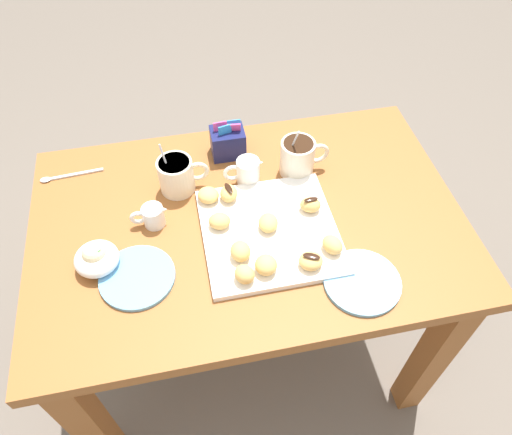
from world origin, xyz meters
The scene contains 25 objects.
ground_plane centered at (0.00, 0.00, 0.00)m, with size 8.00×8.00×0.00m, color #665B51.
dining_table centered at (0.00, 0.00, 0.58)m, with size 1.06×0.70×0.72m.
pastry_plate_square centered at (0.04, -0.06, 0.73)m, with size 0.32×0.32×0.02m, color white.
coffee_mug_cream_left centered at (-0.16, 0.14, 0.77)m, with size 0.13×0.09×0.14m.
coffee_mug_cream_right centered at (0.16, 0.14, 0.77)m, with size 0.13×0.09×0.15m.
cream_pitcher_white centered at (0.02, 0.13, 0.76)m, with size 0.10×0.06×0.07m.
sugar_caddy centered at (-0.01, 0.24, 0.76)m, with size 0.09×0.07×0.11m.
ice_cream_bowl centered at (-0.36, -0.07, 0.75)m, with size 0.10×0.10×0.07m.
chocolate_sauce_pitcher centered at (-0.23, 0.03, 0.75)m, with size 0.09×0.05×0.06m.
saucer_sky_left centered at (-0.28, -0.12, 0.72)m, with size 0.17×0.17×0.01m, color #66A8DB.
saucer_sky_right centered at (0.21, -0.23, 0.72)m, with size 0.17×0.17×0.01m, color #66A8DB.
loose_spoon_near_saucer centered at (-0.45, 0.24, 0.72)m, with size 0.16×0.02×0.01m.
beignet_0 centered at (0.17, -0.14, 0.75)m, with size 0.04×0.05×0.04m, color #E5B260.
beignet_1 centered at (0.15, -0.02, 0.75)m, with size 0.05×0.04×0.04m, color #E5B260.
chocolate_drizzle_1 centered at (0.15, -0.02, 0.77)m, with size 0.04×0.01×0.01m, color black.
beignet_2 centered at (0.11, -0.17, 0.75)m, with size 0.05×0.05×0.03m, color #E5B260.
chocolate_drizzle_2 centered at (0.11, -0.17, 0.77)m, with size 0.04×0.02×0.01m, color black.
beignet_3 centered at (-0.04, -0.18, 0.75)m, with size 0.04×0.05×0.04m, color #E5B260.
beignet_4 centered at (0.04, -0.05, 0.75)m, with size 0.06×0.05×0.03m, color #E5B260.
beignet_5 centered at (-0.04, 0.06, 0.75)m, with size 0.05×0.04×0.03m, color #E5B260.
chocolate_drizzle_5 centered at (-0.04, 0.06, 0.77)m, with size 0.04×0.01×0.01m, color black.
beignet_6 centered at (-0.04, -0.12, 0.76)m, with size 0.05×0.05×0.04m, color #E5B260.
beignet_7 centered at (-0.07, -0.02, 0.75)m, with size 0.05×0.05×0.03m, color #E5B260.
beignet_8 centered at (-0.09, 0.07, 0.75)m, with size 0.05×0.05×0.03m, color #E5B260.
beignet_9 centered at (0.01, -0.17, 0.75)m, with size 0.05×0.05×0.04m, color #E5B260.
Camera 1 is at (-0.13, -0.74, 1.63)m, focal length 33.62 mm.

